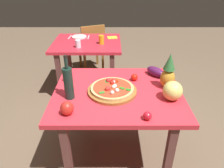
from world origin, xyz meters
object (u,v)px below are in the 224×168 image
eggplant (155,72)px  background_table (87,50)px  display_table (117,100)px  dining_chair (92,46)px  bell_pepper (67,108)px  pizza (112,88)px  drinking_glass_juice (101,40)px  melon (172,91)px  tomato_by_bottle (134,77)px  tomato_at_corner (66,78)px  fork_utensil (70,37)px  knife_utensil (88,37)px  wine_bottle (68,83)px  pineapple_left (168,73)px  pizza_board (112,91)px  dinner_plate (79,37)px  drinking_glass_water (78,44)px  tomato_near_board (147,116)px  napkin_folded (112,37)px

eggplant → background_table: bearing=127.1°
display_table → dining_chair: size_ratio=1.29×
bell_pepper → eggplant: 0.96m
display_table → pizza: size_ratio=3.00×
background_table → drinking_glass_juice: bearing=-21.7°
melon → bell_pepper: (-0.81, -0.19, -0.03)m
pizza → tomato_by_bottle: pizza is taller
tomato_at_corner → tomato_by_bottle: (0.64, 0.00, 0.00)m
fork_utensil → knife_utensil: 0.28m
wine_bottle → drinking_glass_juice: wine_bottle is taller
pineapple_left → eggplant: pineapple_left is taller
pizza_board → dinner_plate: pizza_board is taller
pizza → bell_pepper: size_ratio=3.42×
drinking_glass_juice → pizza: bearing=-83.3°
drinking_glass_juice → drinking_glass_water: 0.33m
pizza → melon: melon is taller
tomato_by_bottle → dinner_plate: (-0.70, 1.34, -0.02)m
tomato_near_board → tomato_at_corner: same height
pizza → dinner_plate: bearing=107.8°
background_table → eggplant: size_ratio=4.75×
background_table → fork_utensil: bearing=142.4°
pizza_board → drinking_glass_juice: (-0.15, 1.25, 0.05)m
bell_pepper → dinner_plate: 1.85m
background_table → eggplant: (0.78, -1.03, 0.16)m
background_table → knife_utensil: knife_utensil is taller
pizza → napkin_folded: (0.00, 1.52, -0.04)m
pizza_board → fork_utensil: 1.67m
tomato_by_bottle → fork_utensil: 1.58m
melon → tomato_by_bottle: bearing=130.8°
drinking_glass_juice → fork_utensil: bearing=148.6°
background_table → drinking_glass_water: 0.29m
pineapple_left → eggplant: (-0.06, 0.22, -0.10)m
dining_chair → drinking_glass_water: (-0.09, -0.86, 0.33)m
drinking_glass_water → knife_utensil: size_ratio=0.56×
background_table → wine_bottle: 1.44m
display_table → pizza_board: (-0.05, -0.02, 0.11)m
bell_pepper → napkin_folded: (0.33, 1.83, -0.05)m
pizza → wine_bottle: 0.37m
display_table → fork_utensil: bearing=114.1°
napkin_folded → pineapple_left: bearing=-71.6°
eggplant → fork_utensil: eggplant is taller
pineapple_left → drinking_glass_juice: 1.33m
dining_chair → pineapple_left: (0.83, -1.88, 0.42)m
dining_chair → display_table: bearing=79.6°
drinking_glass_water → dining_chair: bearing=83.8°
dining_chair → melon: (0.83, -2.07, 0.36)m
pizza_board → pizza: (-0.00, 0.00, 0.03)m
display_table → wine_bottle: (-0.39, -0.11, 0.24)m
pizza_board → knife_utensil: bearing=102.9°
display_table → pineapple_left: 0.50m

